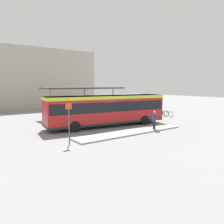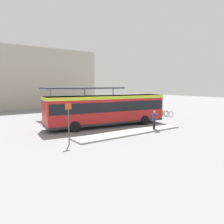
{
  "view_description": "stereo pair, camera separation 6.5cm",
  "coord_description": "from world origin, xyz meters",
  "views": [
    {
      "loc": [
        -12.12,
        -17.41,
        3.99
      ],
      "look_at": [
        0.6,
        0.0,
        1.35
      ],
      "focal_mm": 35.0,
      "sensor_mm": 36.0,
      "label": 1
    },
    {
      "loc": [
        -12.07,
        -17.45,
        3.99
      ],
      "look_at": [
        0.6,
        0.0,
        1.35
      ],
      "focal_mm": 35.0,
      "sensor_mm": 36.0,
      "label": 2
    }
  ],
  "objects": [
    {
      "name": "city_bus",
      "position": [
        0.01,
        -0.0,
        1.77
      ],
      "size": [
        12.19,
        4.01,
        3.01
      ],
      "rotation": [
        0.0,
        0.0,
        -0.13
      ],
      "color": "red",
      "rests_on": "ground_plane"
    },
    {
      "name": "bicycle_orange",
      "position": [
        10.09,
        0.76,
        0.37
      ],
      "size": [
        0.48,
        1.7,
        0.73
      ],
      "rotation": [
        0.0,
        0.0,
        -1.68
      ],
      "color": "black",
      "rests_on": "ground_plane"
    },
    {
      "name": "bicycle_black",
      "position": [
        10.23,
        2.91,
        0.35
      ],
      "size": [
        0.48,
        1.59,
        0.69
      ],
      "rotation": [
        0.0,
        0.0,
        -1.71
      ],
      "color": "black",
      "rests_on": "ground_plane"
    },
    {
      "name": "ground_plane",
      "position": [
        0.0,
        0.0,
        0.0
      ],
      "size": [
        120.0,
        120.0,
        0.0
      ],
      "primitive_type": "plane",
      "color": "gray"
    },
    {
      "name": "station_building",
      "position": [
        0.22,
        25.19,
        5.14
      ],
      "size": [
        20.5,
        11.64,
        10.29
      ],
      "color": "#B2A899",
      "rests_on": "ground_plane"
    },
    {
      "name": "curb_island",
      "position": [
        -0.16,
        -3.76,
        0.06
      ],
      "size": [
        10.39,
        1.8,
        0.12
      ],
      "color": "#9E9E99",
      "rests_on": "ground_plane"
    },
    {
      "name": "bicycle_yellow",
      "position": [
        10.02,
        1.48,
        0.39
      ],
      "size": [
        0.48,
        1.79,
        0.77
      ],
      "rotation": [
        0.0,
        0.0,
        -1.6
      ],
      "color": "black",
      "rests_on": "ground_plane"
    },
    {
      "name": "potted_planter_far_side",
      "position": [
        2.17,
        4.26,
        0.58
      ],
      "size": [
        0.77,
        0.77,
        1.13
      ],
      "color": "slate",
      "rests_on": "ground_plane"
    },
    {
      "name": "platform_sign",
      "position": [
        -5.92,
        -4.0,
        1.56
      ],
      "size": [
        0.44,
        0.08,
        2.8
      ],
      "color": "#4C4C51",
      "rests_on": "ground_plane"
    },
    {
      "name": "station_shelter",
      "position": [
        1.54,
        7.24,
        3.57
      ],
      "size": [
        10.62,
        3.21,
        3.74
      ],
      "color": "#383D47",
      "rests_on": "ground_plane"
    },
    {
      "name": "bicycle_white",
      "position": [
        9.91,
        2.19,
        0.38
      ],
      "size": [
        0.48,
        1.73,
        0.75
      ],
      "rotation": [
        0.0,
        0.0,
        1.43
      ],
      "color": "black",
      "rests_on": "ground_plane"
    },
    {
      "name": "pedestrian_waiting",
      "position": [
        2.28,
        -4.15,
        1.06
      ],
      "size": [
        0.47,
        0.5,
        1.64
      ],
      "rotation": [
        0.0,
        0.0,
        1.91
      ],
      "color": "#232328",
      "rests_on": "curb_island"
    },
    {
      "name": "potted_planter_near_shelter",
      "position": [
        3.84,
        4.67,
        0.66
      ],
      "size": [
        0.79,
        0.79,
        1.26
      ],
      "color": "slate",
      "rests_on": "ground_plane"
    }
  ]
}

